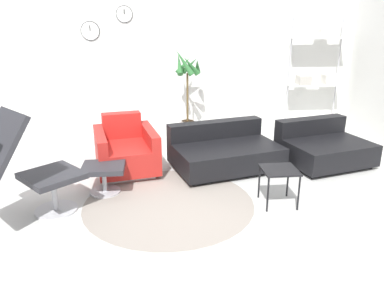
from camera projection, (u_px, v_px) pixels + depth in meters
The scene contains 11 objects.
ground_plane at pixel (185, 196), 4.33m from camera, with size 12.00×12.00×0.00m, color silver.
wall_back at pixel (170, 52), 6.71m from camera, with size 12.00×0.09×2.80m.
round_rug at pixel (169, 203), 4.15m from camera, with size 1.88×1.88×0.01m.
lounge_chair at pixel (8, 157), 3.49m from camera, with size 1.18×1.12×1.23m.
ottoman at pixel (104, 172), 4.34m from camera, with size 0.48×0.41×0.34m.
armchair_red at pixel (126, 151), 4.99m from camera, with size 0.93×1.04×0.72m.
couch_low at pixel (224, 153), 5.11m from camera, with size 1.57×1.24×0.58m.
couch_second at pixel (323, 148), 5.28m from camera, with size 1.31×1.17×0.58m.
side_table at pixel (279, 173), 4.03m from camera, with size 0.37×0.37×0.41m.
potted_plant at pixel (187, 90), 6.46m from camera, with size 0.50×0.48×1.51m.
shelf_unit at pixel (320, 66), 6.80m from camera, with size 1.00×0.28×1.98m.
Camera 1 is at (-0.32, -3.92, 1.92)m, focal length 35.00 mm.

